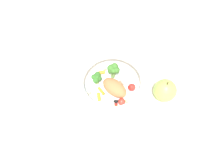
{
  "coord_description": "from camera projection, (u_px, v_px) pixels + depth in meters",
  "views": [
    {
      "loc": [
        0.4,
        0.03,
        0.7
      ],
      "look_at": [
        0.01,
        -0.01,
        0.03
      ],
      "focal_mm": 36.4,
      "sensor_mm": 36.0,
      "label": 1
    }
  ],
  "objects": [
    {
      "name": "folded_napkin",
      "position": [
        68.0,
        55.0,
        0.88
      ],
      "size": [
        0.16,
        0.14,
        0.01
      ],
      "primitive_type": "cube",
      "rotation": [
        0.0,
        0.0,
        0.19
      ],
      "color": "white",
      "rests_on": "ground_plane"
    },
    {
      "name": "food_container",
      "position": [
        113.0,
        84.0,
        0.77
      ],
      "size": [
        0.21,
        0.21,
        0.07
      ],
      "color": "white",
      "rests_on": "ground_plane"
    },
    {
      "name": "loose_apple",
      "position": [
        165.0,
        90.0,
        0.75
      ],
      "size": [
        0.08,
        0.08,
        0.09
      ],
      "color": "#8CB74C",
      "rests_on": "ground_plane"
    },
    {
      "name": "ground_plane",
      "position": [
        115.0,
        86.0,
        0.81
      ],
      "size": [
        2.4,
        2.4,
        0.0
      ],
      "primitive_type": "plane",
      "color": "silver"
    }
  ]
}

